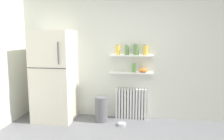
% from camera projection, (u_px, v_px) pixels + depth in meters
% --- Properties ---
extents(back_wall, '(7.04, 0.10, 2.60)m').
position_uv_depth(back_wall, '(127.00, 55.00, 4.55)').
color(back_wall, silver).
rests_on(back_wall, ground_plane).
extents(refrigerator, '(0.77, 0.71, 1.79)m').
position_uv_depth(refrigerator, '(54.00, 76.00, 4.45)').
color(refrigerator, silver).
rests_on(refrigerator, ground_plane).
extents(radiator, '(0.62, 0.12, 0.62)m').
position_uv_depth(radiator, '(131.00, 104.00, 4.56)').
color(radiator, white).
rests_on(radiator, ground_plane).
extents(wall_shelf_lower, '(0.86, 0.22, 0.02)m').
position_uv_depth(wall_shelf_lower, '(131.00, 73.00, 4.43)').
color(wall_shelf_lower, white).
extents(wall_shelf_upper, '(0.86, 0.22, 0.02)m').
position_uv_depth(wall_shelf_upper, '(131.00, 56.00, 4.38)').
color(wall_shelf_upper, white).
extents(storage_jar_0, '(0.09, 0.09, 0.21)m').
position_uv_depth(storage_jar_0, '(118.00, 50.00, 4.41)').
color(storage_jar_0, yellow).
rests_on(storage_jar_0, wall_shelf_upper).
extents(storage_jar_1, '(0.09, 0.09, 0.21)m').
position_uv_depth(storage_jar_1, '(127.00, 50.00, 4.38)').
color(storage_jar_1, '#5B7F4C').
rests_on(storage_jar_1, wall_shelf_upper).
extents(storage_jar_2, '(0.11, 0.11, 0.23)m').
position_uv_depth(storage_jar_2, '(136.00, 49.00, 4.35)').
color(storage_jar_2, '#5B7F4C').
rests_on(storage_jar_2, wall_shelf_upper).
extents(storage_jar_3, '(0.09, 0.09, 0.21)m').
position_uv_depth(storage_jar_3, '(145.00, 50.00, 4.32)').
color(storage_jar_3, yellow).
rests_on(storage_jar_3, wall_shelf_upper).
extents(vase, '(0.07, 0.07, 0.17)m').
position_uv_depth(vase, '(134.00, 68.00, 4.41)').
color(vase, '#66A84C').
rests_on(vase, wall_shelf_lower).
extents(shelf_bowl, '(0.18, 0.18, 0.08)m').
position_uv_depth(shelf_bowl, '(143.00, 70.00, 4.39)').
color(shelf_bowl, orange).
rests_on(shelf_bowl, wall_shelf_lower).
extents(trash_bin, '(0.25, 0.25, 0.50)m').
position_uv_depth(trash_bin, '(101.00, 109.00, 4.43)').
color(trash_bin, slate).
rests_on(trash_bin, ground_plane).
extents(pet_food_bowl, '(0.16, 0.16, 0.05)m').
position_uv_depth(pet_food_bowl, '(122.00, 124.00, 4.24)').
color(pet_food_bowl, '#B7B7BC').
rests_on(pet_food_bowl, ground_plane).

